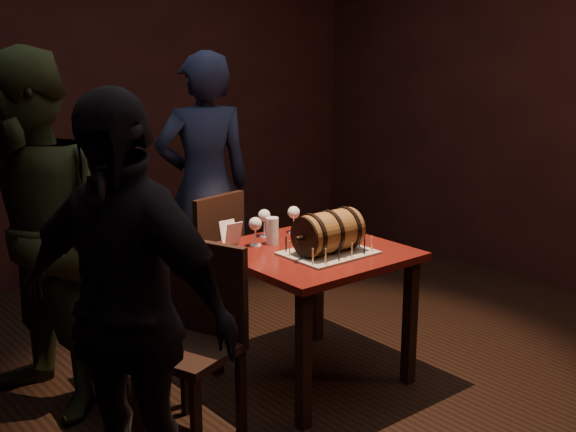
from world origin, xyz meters
The scene contains 16 objects.
room_shell centered at (0.00, 0.00, 1.40)m, with size 5.04×5.04×2.80m.
pub_table centered at (0.06, 0.02, 0.64)m, with size 0.90×0.90×0.75m.
cake_board centered at (0.07, -0.10, 0.76)m, with size 0.45×0.35×0.01m, color #A29583.
barrel_cake centered at (0.07, -0.10, 0.87)m, with size 0.39×0.23×0.23m.
birthday_candles centered at (0.07, -0.10, 0.80)m, with size 0.40×0.30×0.09m.
wine_glass_left centered at (-0.13, 0.26, 0.87)m, with size 0.07×0.07×0.16m.
wine_glass_mid centered at (0.02, 0.38, 0.87)m, with size 0.07×0.07×0.16m.
wine_glass_right centered at (0.20, 0.33, 0.87)m, with size 0.07×0.07×0.16m.
pint_of_ale centered at (-0.04, 0.23, 0.82)m, with size 0.07×0.07×0.15m.
menu_card centered at (-0.23, 0.36, 0.81)m, with size 0.10×0.05×0.13m, color white, non-canonical shape.
chair_back centered at (-0.04, 0.87, 0.52)m, with size 0.47×0.47×0.93m.
chair_left_rear centered at (-0.71, 0.36, 0.52)m, with size 0.44×0.44×0.93m.
chair_left_front centered at (-0.72, -0.08, 0.52)m, with size 0.51×0.51×0.93m.
person_back centered at (0.16, 1.22, 0.89)m, with size 0.65×0.43×1.78m, color #1A1D34.
person_left_rear centered at (-1.21, 0.60, 0.91)m, with size 0.89×0.69×1.83m, color #323C1E.
person_left_front centered at (-1.28, -0.44, 0.85)m, with size 1.00×0.42×1.70m, color black.
Camera 1 is at (-2.39, -2.78, 1.86)m, focal length 45.00 mm.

